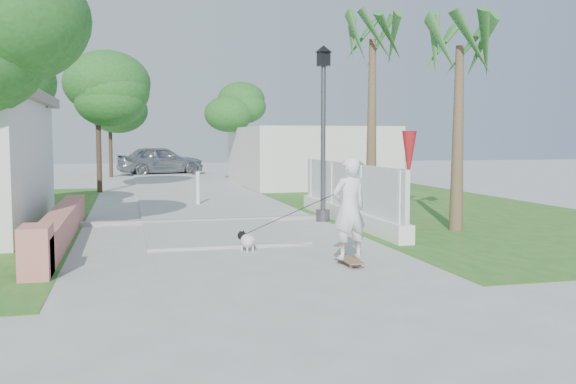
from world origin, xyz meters
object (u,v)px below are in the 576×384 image
object	(u,v)px
skateboarder	(297,215)
dog	(246,240)
street_lamp	(323,126)
bollard	(198,187)
parked_car	(161,160)
patio_umbrella	(409,156)

from	to	relation	value
skateboarder	dog	size ratio (longest dim) A/B	4.37
street_lamp	bollard	distance (m)	5.56
parked_car	patio_umbrella	bearing A→B (deg)	179.52
bollard	patio_umbrella	xyz separation A→B (m)	(4.60, -5.50, 1.10)
patio_umbrella	dog	distance (m)	5.57
street_lamp	bollard	xyz separation A→B (m)	(-2.70, 4.50, -1.84)
patio_umbrella	skateboarder	bearing A→B (deg)	-135.75
patio_umbrella	skateboarder	xyz separation A→B (m)	(-3.83, -3.73, -0.91)
patio_umbrella	dog	bearing A→B (deg)	-148.46
street_lamp	dog	distance (m)	5.16
street_lamp	bollard	bearing A→B (deg)	120.96
patio_umbrella	skateboarder	size ratio (longest dim) A/B	0.98
skateboarder	parked_car	distance (m)	27.20
dog	parked_car	world-z (taller)	parked_car
skateboarder	dog	xyz separation A→B (m)	(-0.75, 0.92, -0.56)
dog	bollard	bearing A→B (deg)	68.97
patio_umbrella	dog	world-z (taller)	patio_umbrella
skateboarder	parked_car	xyz separation A→B (m)	(-1.02, 27.18, 0.06)
parked_car	dog	bearing A→B (deg)	168.42
skateboarder	parked_car	world-z (taller)	skateboarder
bollard	patio_umbrella	size ratio (longest dim) A/B	0.47
skateboarder	parked_car	bearing A→B (deg)	-99.48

